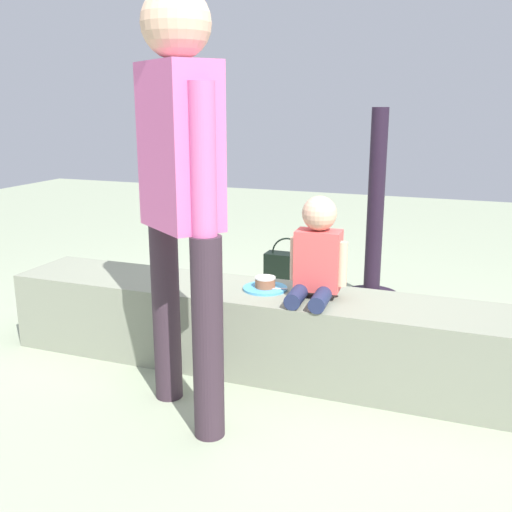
# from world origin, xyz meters

# --- Properties ---
(ground_plane) EXTENTS (12.00, 12.00, 0.00)m
(ground_plane) POSITION_xyz_m (0.00, 0.00, 0.00)
(ground_plane) COLOR #94A083
(concrete_ledge) EXTENTS (2.61, 0.45, 0.41)m
(concrete_ledge) POSITION_xyz_m (0.00, 0.00, 0.20)
(concrete_ledge) COLOR gray
(concrete_ledge) RESTS_ON ground_plane
(child_seated) EXTENTS (0.28, 0.32, 0.48)m
(child_seated) POSITION_xyz_m (0.31, -0.01, 0.62)
(child_seated) COLOR #212A4D
(child_seated) RESTS_ON concrete_ledge
(adult_standing) EXTENTS (0.43, 0.38, 1.72)m
(adult_standing) POSITION_xyz_m (-0.10, -0.55, 1.03)
(adult_standing) COLOR #352631
(adult_standing) RESTS_ON ground_plane
(cake_plate) EXTENTS (0.22, 0.22, 0.07)m
(cake_plate) POSITION_xyz_m (0.04, 0.03, 0.43)
(cake_plate) COLOR #4CA5D8
(cake_plate) RESTS_ON concrete_ledge
(gift_bag) EXTENTS (0.20, 0.10, 0.36)m
(gift_bag) POSITION_xyz_m (-0.46, 0.38, 0.16)
(gift_bag) COLOR gold
(gift_bag) RESTS_ON ground_plane
(railing_post) EXTENTS (0.36, 0.36, 1.28)m
(railing_post) POSITION_xyz_m (0.36, 1.29, 0.49)
(railing_post) COLOR black
(railing_post) RESTS_ON ground_plane
(water_bottle_near_gift) EXTENTS (0.06, 0.06, 0.19)m
(water_bottle_near_gift) POSITION_xyz_m (-0.32, 0.86, 0.09)
(water_bottle_near_gift) COLOR silver
(water_bottle_near_gift) RESTS_ON ground_plane
(party_cup_red) EXTENTS (0.08, 0.08, 0.11)m
(party_cup_red) POSITION_xyz_m (0.65, 0.71, 0.06)
(party_cup_red) COLOR red
(party_cup_red) RESTS_ON ground_plane
(cake_box_white) EXTENTS (0.34, 0.30, 0.15)m
(cake_box_white) POSITION_xyz_m (-0.64, 0.75, 0.07)
(cake_box_white) COLOR white
(cake_box_white) RESTS_ON ground_plane
(handbag_black_leather) EXTENTS (0.32, 0.13, 0.37)m
(handbag_black_leather) POSITION_xyz_m (-0.25, 1.32, 0.13)
(handbag_black_leather) COLOR black
(handbag_black_leather) RESTS_ON ground_plane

